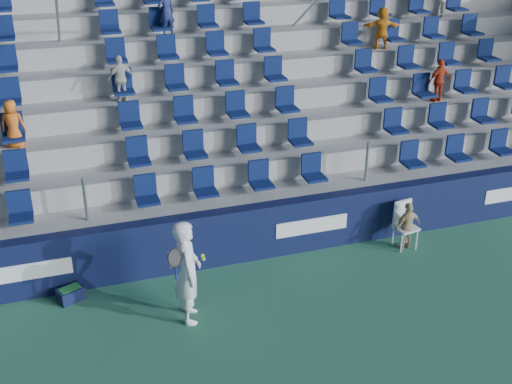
# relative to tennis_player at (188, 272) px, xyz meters

# --- Properties ---
(ground) EXTENTS (70.00, 70.00, 0.00)m
(ground) POSITION_rel_tennis_player_xyz_m (1.48, -1.51, -0.99)
(ground) COLOR #2F6D4D
(ground) RESTS_ON ground
(sponsor_wall) EXTENTS (24.00, 0.32, 1.20)m
(sponsor_wall) POSITION_rel_tennis_player_xyz_m (1.48, 1.64, -0.39)
(sponsor_wall) COLOR #0F163A
(sponsor_wall) RESTS_ON ground
(grandstand) EXTENTS (24.00, 8.17, 6.63)m
(grandstand) POSITION_rel_tennis_player_xyz_m (1.48, 6.73, 1.14)
(grandstand) COLOR #A7A7A2
(grandstand) RESTS_ON ground
(tennis_player) EXTENTS (0.69, 0.79, 1.98)m
(tennis_player) POSITION_rel_tennis_player_xyz_m (0.00, 0.00, 0.00)
(tennis_player) COLOR silver
(tennis_player) RESTS_ON ground
(line_judge_chair) EXTENTS (0.52, 0.53, 1.03)m
(line_judge_chair) POSITION_rel_tennis_player_xyz_m (4.98, 1.14, -0.41)
(line_judge_chair) COLOR white
(line_judge_chair) RESTS_ON ground
(line_judge) EXTENTS (0.66, 0.34, 1.08)m
(line_judge) POSITION_rel_tennis_player_xyz_m (4.98, 0.99, -0.45)
(line_judge) COLOR tan
(line_judge) RESTS_ON ground
(ball_bin) EXTENTS (0.56, 0.47, 0.27)m
(ball_bin) POSITION_rel_tennis_player_xyz_m (-2.02, 1.24, -0.85)
(ball_bin) COLOR #0E1436
(ball_bin) RESTS_ON ground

